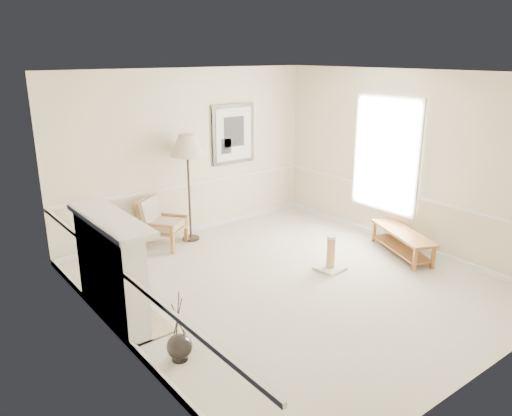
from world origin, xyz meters
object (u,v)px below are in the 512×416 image
(bench, at_px, (402,239))
(scratching_post, at_px, (330,259))
(armchair, at_px, (158,220))
(floor_lamp, at_px, (187,148))
(floor_vase, at_px, (180,347))

(bench, bearing_deg, scratching_post, 168.85)
(bench, height_order, scratching_post, scratching_post)
(armchair, bearing_deg, floor_lamp, -44.15)
(bench, relative_size, scratching_post, 2.62)
(armchair, height_order, bench, armchair)
(bench, bearing_deg, floor_lamp, 131.38)
(floor_vase, height_order, armchair, armchair)
(armchair, distance_m, scratching_post, 2.95)
(floor_vase, xyz_separation_m, bench, (4.30, 0.37, 0.12))
(armchair, distance_m, bench, 4.03)
(armchair, relative_size, floor_lamp, 0.49)
(floor_lamp, relative_size, bench, 1.29)
(floor_vase, xyz_separation_m, floor_lamp, (1.94, 3.05, 1.47))
(scratching_post, bearing_deg, bench, -11.15)
(floor_vase, bearing_deg, armchair, 66.37)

